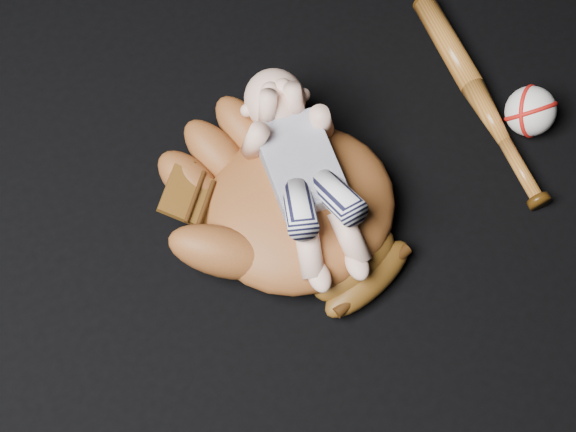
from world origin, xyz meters
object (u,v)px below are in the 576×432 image
at_px(baseball_glove, 300,202).
at_px(newborn_baby, 307,176).
at_px(baseball_bat, 479,97).
at_px(baseball, 531,111).

relative_size(baseball_glove, newborn_baby, 1.20).
height_order(baseball_bat, baseball, baseball).
bearing_deg(baseball_bat, newborn_baby, -169.80).
bearing_deg(baseball_glove, newborn_baby, 14.25).
relative_size(baseball_glove, baseball_bat, 0.97).
relative_size(baseball_glove, baseball, 5.16).
bearing_deg(baseball, baseball_bat, 125.67).
distance_m(baseball_glove, baseball_bat, 0.36).
xyz_separation_m(newborn_baby, baseball, (0.39, -0.01, -0.08)).
bearing_deg(newborn_baby, baseball, 5.88).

